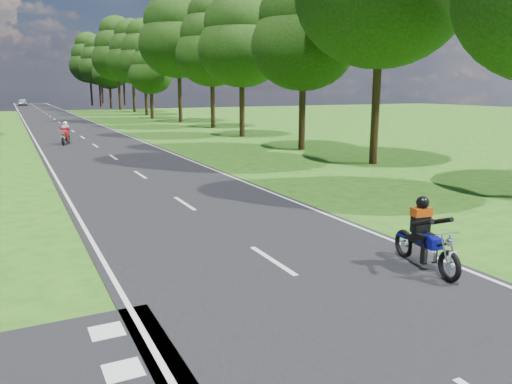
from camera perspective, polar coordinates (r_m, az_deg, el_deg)
ground at (r=9.32m, az=7.83°, el=-11.58°), size 160.00×160.00×0.00m
main_road at (r=57.36m, az=-21.57°, el=7.42°), size 7.00×140.00×0.02m
road_markings at (r=55.49m, az=-21.53°, el=7.31°), size 7.40×140.00×0.01m
treeline at (r=67.55m, az=-21.66°, el=14.99°), size 40.00×115.35×14.78m
rider_near_blue at (r=10.78m, az=18.92°, el=-4.53°), size 0.85×1.86×1.49m
rider_far_red at (r=35.00m, az=-20.97°, el=6.33°), size 1.10×1.87×1.48m
distant_car at (r=110.39m, az=-25.13°, el=9.29°), size 1.88×4.30×1.44m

